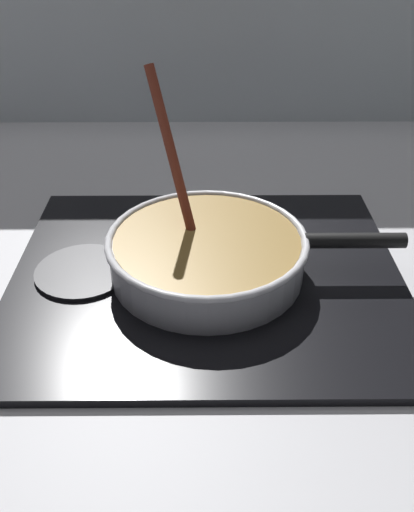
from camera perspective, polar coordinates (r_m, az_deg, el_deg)
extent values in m
cube|color=#B7B7BC|center=(0.73, -10.25, -9.83)|extent=(2.40, 1.60, 0.04)
cube|color=black|center=(0.81, 0.00, -2.03)|extent=(0.56, 0.48, 0.01)
torus|color=#592D0C|center=(0.80, 0.00, -1.45)|extent=(0.16, 0.16, 0.01)
cylinder|color=#262628|center=(0.82, -12.58, -1.52)|extent=(0.14, 0.14, 0.01)
cylinder|color=silver|center=(0.79, 0.00, 0.00)|extent=(0.27, 0.27, 0.06)
cylinder|color=olive|center=(0.79, 0.00, 0.24)|extent=(0.26, 0.26, 0.05)
torus|color=silver|center=(0.78, 0.00, 1.75)|extent=(0.28, 0.28, 0.01)
cylinder|color=black|center=(0.81, 14.90, 1.54)|extent=(0.14, 0.02, 0.02)
cylinder|color=#E5CC7A|center=(0.81, -3.57, 2.20)|extent=(0.04, 0.04, 0.01)
cylinder|color=#E5CC7A|center=(0.78, -0.72, 1.04)|extent=(0.04, 0.04, 0.01)
cylinder|color=#E5CC7A|center=(0.82, 2.40, 2.77)|extent=(0.04, 0.04, 0.01)
cylinder|color=#E5CC7A|center=(0.85, 3.69, 4.14)|extent=(0.04, 0.04, 0.01)
cylinder|color=beige|center=(0.71, -4.11, -2.53)|extent=(0.03, 0.03, 0.01)
cylinder|color=#E5CC7A|center=(0.73, 4.53, -1.68)|extent=(0.03, 0.03, 0.01)
cylinder|color=beige|center=(0.72, -0.37, -1.73)|extent=(0.03, 0.03, 0.01)
cylinder|color=maroon|center=(0.79, -3.59, 10.23)|extent=(0.08, 0.10, 0.23)
cube|color=brown|center=(0.80, -1.35, 1.66)|extent=(0.05, 0.05, 0.01)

